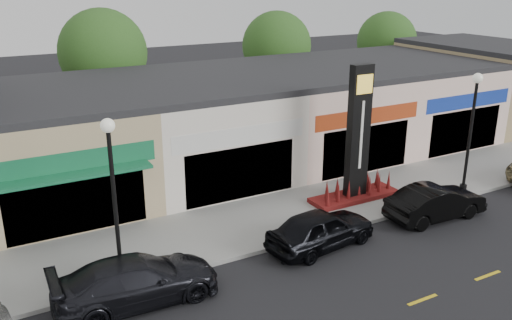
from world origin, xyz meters
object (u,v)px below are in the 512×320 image
at_px(lamp_east_near, 472,121).
at_px(car_black_conv, 436,202).
at_px(lamp_west_near, 113,185).
at_px(pylon_sign, 357,153).
at_px(car_black_sedan, 321,229).
at_px(car_dark_sedan, 137,281).

height_order(lamp_east_near, car_black_conv, lamp_east_near).
xyz_separation_m(lamp_east_near, car_black_conv, (-3.18, -1.32, -2.75)).
bearing_deg(lamp_west_near, pylon_sign, 8.77).
height_order(pylon_sign, car_black_conv, pylon_sign).
relative_size(lamp_west_near, lamp_east_near, 1.00).
height_order(lamp_east_near, car_black_sedan, lamp_east_near).
distance_m(pylon_sign, car_black_sedan, 4.95).
bearing_deg(car_black_sedan, car_black_conv, -99.97).
height_order(car_dark_sedan, car_black_sedan, car_black_sedan).
height_order(lamp_west_near, car_dark_sedan, lamp_west_near).
xyz_separation_m(car_dark_sedan, car_black_conv, (12.66, -0.03, -0.02)).
bearing_deg(lamp_east_near, car_black_sedan, -172.98).
relative_size(lamp_west_near, pylon_sign, 0.91).
relative_size(lamp_east_near, car_black_sedan, 1.25).
bearing_deg(pylon_sign, lamp_east_near, -18.75).
bearing_deg(car_black_sedan, car_dark_sedan, 84.12).
height_order(lamp_west_near, lamp_east_near, same).
distance_m(lamp_west_near, car_black_sedan, 7.78).
bearing_deg(car_dark_sedan, car_black_conv, -88.64).
bearing_deg(pylon_sign, car_black_conv, -58.92).
relative_size(pylon_sign, car_dark_sedan, 1.17).
bearing_deg(car_black_sedan, lamp_east_near, -90.53).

